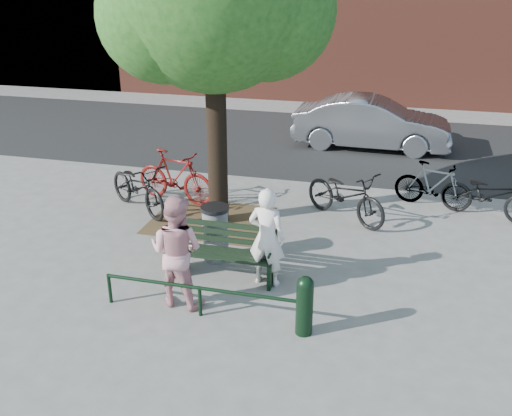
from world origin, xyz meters
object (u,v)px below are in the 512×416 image
(bollard, at_px, (305,303))
(bicycle_c, at_px, (346,195))
(person_left, at_px, (267,237))
(parked_car, at_px, (372,123))
(person_right, at_px, (177,251))
(litter_bin, at_px, (216,233))
(park_bench, at_px, (225,250))

(bollard, bearing_deg, bicycle_c, 88.40)
(person_left, bearing_deg, parked_car, -91.70)
(person_right, height_order, litter_bin, person_right)
(bicycle_c, xyz_separation_m, parked_car, (0.16, 5.37, 0.19))
(person_right, relative_size, bollard, 1.94)
(bollard, distance_m, litter_bin, 2.68)
(parked_car, bearing_deg, bollard, 179.79)
(person_left, height_order, parked_car, person_left)
(person_left, bearing_deg, person_right, 43.58)
(park_bench, relative_size, person_right, 0.96)
(litter_bin, height_order, parked_car, parked_car)
(bicycle_c, bearing_deg, parked_car, 33.71)
(person_left, height_order, bollard, person_left)
(park_bench, height_order, person_right, person_right)
(person_left, bearing_deg, bicycle_c, -102.08)
(litter_bin, bearing_deg, parked_car, 74.06)
(park_bench, distance_m, person_left, 0.84)
(bollard, height_order, bicycle_c, bicycle_c)
(person_right, xyz_separation_m, parked_car, (2.33, 9.27, -0.16))
(bicycle_c, bearing_deg, bollard, -146.22)
(person_left, bearing_deg, litter_bin, -22.83)
(parked_car, bearing_deg, person_right, 167.32)
(person_left, xyz_separation_m, person_right, (-1.20, -0.92, 0.05))
(person_left, height_order, litter_bin, person_left)
(bollard, xyz_separation_m, parked_car, (0.27, 9.60, 0.24))
(person_left, relative_size, bicycle_c, 0.82)
(person_left, distance_m, parked_car, 8.42)
(park_bench, bearing_deg, parked_car, 77.23)
(person_left, bearing_deg, park_bench, 0.21)
(litter_bin, height_order, bicycle_c, bicycle_c)
(bicycle_c, height_order, parked_car, parked_car)
(bicycle_c, bearing_deg, litter_bin, 174.58)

